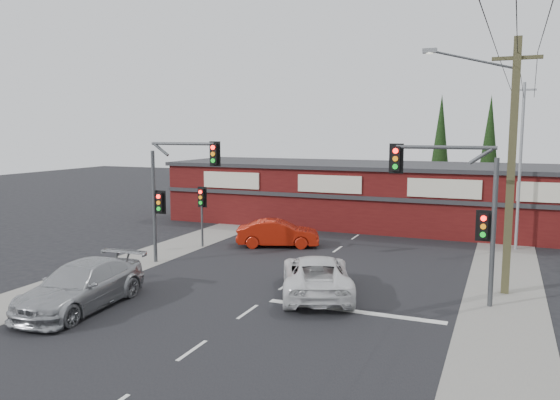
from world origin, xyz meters
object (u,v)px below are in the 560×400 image
at_px(shop_building, 360,193).
at_px(utility_pole, 508,158).
at_px(silver_suv, 81,286).
at_px(white_suv, 316,275).
at_px(red_sedan, 278,233).

height_order(shop_building, utility_pole, utility_pole).
height_order(silver_suv, utility_pole, utility_pole).
relative_size(silver_suv, utility_pole, 0.57).
xyz_separation_m(white_suv, red_sedan, (-4.89, 7.70, -0.03)).
height_order(white_suv, silver_suv, silver_suv).
distance_m(white_suv, red_sedan, 9.12).
height_order(white_suv, utility_pole, utility_pole).
xyz_separation_m(white_suv, utility_pole, (6.79, 3.02, 4.61)).
distance_m(silver_suv, red_sedan, 12.86).
height_order(silver_suv, shop_building, shop_building).
xyz_separation_m(white_suv, silver_suv, (-7.39, -4.91, 0.05)).
bearing_deg(white_suv, red_sedan, -79.06).
distance_m(white_suv, utility_pole, 8.74).
bearing_deg(shop_building, silver_suv, -102.39).
bearing_deg(red_sedan, white_suv, -167.79).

